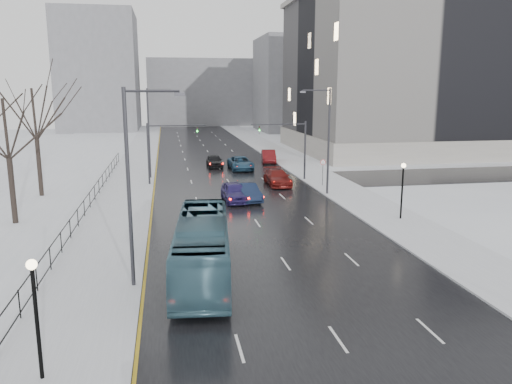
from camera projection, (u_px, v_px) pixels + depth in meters
road at (218, 166)px, 65.33m from camera, size 16.00×150.00×0.04m
cross_road at (229, 183)px, 53.77m from camera, size 130.00×10.00×0.04m
sidewalk_left at (136, 168)px, 63.50m from camera, size 5.00×150.00×0.16m
sidewalk_right at (295, 163)px, 67.14m from camera, size 5.00×150.00×0.16m
park_strip at (57, 170)px, 61.86m from camera, size 14.00×150.00×0.12m
tree_park_d at (16, 224)px, 37.19m from camera, size 8.75×8.75×12.50m
tree_park_e at (42, 197)px, 46.76m from camera, size 9.45×9.45×13.50m
iron_fence at (73, 224)px, 33.98m from camera, size 0.06×70.00×1.30m
streetlight_r_mid at (326, 136)px, 46.34m from camera, size 2.95×0.25×10.00m
streetlight_l_near at (133, 179)px, 24.23m from camera, size 2.95×0.25×10.00m
streetlight_l_far at (151, 129)px, 55.07m from camera, size 2.95×0.25×10.00m
lamppost_l at (35, 302)px, 16.57m from camera, size 0.36×0.36×4.28m
lamppost_r_mid at (403, 183)px, 37.74m from camera, size 0.36×0.36×4.28m
mast_signal_right at (296, 143)px, 54.21m from camera, size 6.10×0.33×6.50m
mast_signal_left at (159, 146)px, 51.67m from camera, size 6.10×0.33×6.50m
no_uturn_sign at (323, 165)px, 51.05m from camera, size 0.60×0.06×2.70m
civic_building at (424, 81)px, 80.71m from camera, size 41.00×31.00×24.80m
bldg_far_right at (309, 85)px, 120.99m from camera, size 24.00×20.00×22.00m
bldg_far_left at (99, 72)px, 121.34m from camera, size 18.00×22.00×28.00m
bldg_far_center at (202, 92)px, 141.32m from camera, size 30.00×18.00×18.00m
bus at (202, 247)px, 26.50m from camera, size 3.83×11.82×3.23m
sedan_center_near at (234, 192)px, 44.51m from camera, size 2.24×5.13×1.72m
sedan_right_near at (247, 192)px, 44.76m from camera, size 2.18×4.89×1.56m
sedan_right_cross at (241, 163)px, 62.20m from camera, size 2.86×5.90×1.62m
sedan_right_far at (277, 177)px, 52.10m from camera, size 2.27×5.58×1.62m
sedan_center_far at (214, 161)px, 64.24m from camera, size 1.95×4.73×1.60m
sedan_right_distant at (269, 156)px, 68.17m from camera, size 2.50×5.37×1.70m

